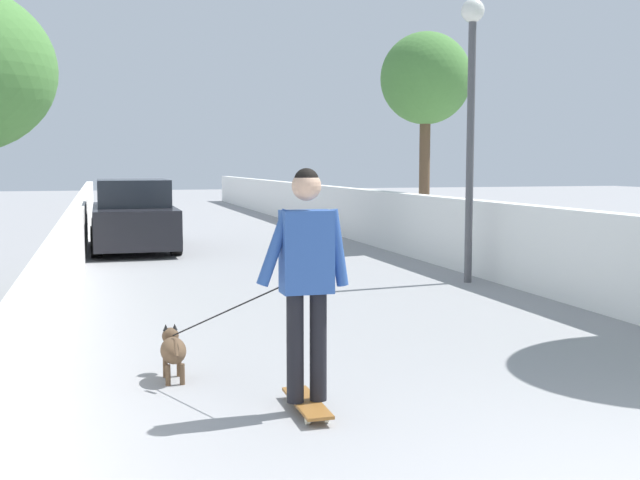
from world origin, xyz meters
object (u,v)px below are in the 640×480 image
Objects in this scene: person_skateboarder at (307,266)px; skateboard at (307,403)px; car_near at (134,217)px; tree_right_mid at (426,80)px; lamp_post at (471,91)px; dog at (173,349)px.

skateboard is at bearing 36.87° from person_skateboarder.
person_skateboarder is at bearing -176.26° from car_near.
tree_right_mid is 7.14m from car_near.
tree_right_mid is 5.32m from lamp_post.
lamp_post is 7.47m from skateboard.
tree_right_mid is at bearing -34.61° from dog.
car_near is at bearing 3.74° from skateboard.
skateboard is at bearing 152.08° from tree_right_mid.
person_skateboarder reaches higher than skateboard.
dog is (1.16, 0.89, 0.21)m from skateboard.
lamp_post is at bearing -49.23° from dog.
skateboard is at bearing -176.26° from car_near.
tree_right_mid is 6.00× the size of skateboard.
tree_right_mid is 12.22m from person_skateboarder.
tree_right_mid reaches higher than skateboard.
tree_right_mid is 11.92m from dog.
lamp_post is 8.28m from car_near.
person_skateboarder is at bearing 152.08° from tree_right_mid.
car_near is (6.27, 4.90, -2.29)m from lamp_post.
person_skateboarder reaches higher than dog.
lamp_post reaches higher than dog.
car_near is at bearing 79.24° from tree_right_mid.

